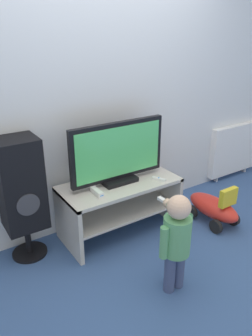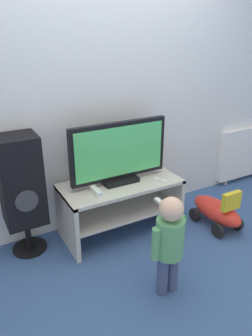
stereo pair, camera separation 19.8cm
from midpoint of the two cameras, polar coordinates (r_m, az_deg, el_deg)
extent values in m
plane|color=#38568C|center=(3.01, -0.28, -13.12)|extent=(16.00, 16.00, 0.00)
cube|color=silver|center=(2.97, -6.75, 13.74)|extent=(10.00, 0.06, 2.60)
cube|color=beige|center=(2.94, -3.03, -2.85)|extent=(1.08, 0.51, 0.03)
cube|color=beige|center=(3.06, -2.92, -7.29)|extent=(1.04, 0.47, 0.02)
cube|color=beige|center=(2.86, -12.06, -9.62)|extent=(0.04, 0.51, 0.51)
cube|color=beige|center=(3.31, 4.86, -4.38)|extent=(0.04, 0.51, 0.51)
cube|color=black|center=(2.94, -3.29, -2.05)|extent=(0.32, 0.20, 0.04)
cube|color=black|center=(2.84, -3.42, 2.98)|extent=(0.91, 0.05, 0.51)
cube|color=#4CBF66|center=(2.81, -3.13, 2.82)|extent=(0.84, 0.01, 0.44)
cube|color=white|center=(2.74, -7.16, -4.18)|extent=(0.05, 0.16, 0.04)
cube|color=#3F8CE5|center=(2.68, -6.35, -4.88)|extent=(0.03, 0.00, 0.01)
cube|color=white|center=(2.97, 3.83, -1.96)|extent=(0.09, 0.13, 0.02)
cylinder|color=#337FD8|center=(2.97, 3.84, -1.73)|extent=(0.01, 0.01, 0.00)
cylinder|color=#3F4C72|center=(2.48, 5.25, -17.75)|extent=(0.08, 0.08, 0.32)
cylinder|color=#3F4C72|center=(2.52, 6.89, -16.98)|extent=(0.08, 0.08, 0.32)
cylinder|color=#599E66|center=(2.32, 6.39, -11.69)|extent=(0.20, 0.20, 0.29)
sphere|color=beige|center=(2.20, 6.65, -6.85)|extent=(0.17, 0.17, 0.17)
cylinder|color=#599E66|center=(2.27, 4.11, -12.88)|extent=(0.06, 0.06, 0.24)
cylinder|color=#599E66|center=(2.40, 6.77, -7.32)|extent=(0.06, 0.24, 0.06)
sphere|color=beige|center=(2.48, 4.99, -6.16)|extent=(0.07, 0.07, 0.07)
cube|color=white|center=(2.51, 4.42, -5.79)|extent=(0.03, 0.13, 0.02)
cylinder|color=black|center=(3.04, -18.23, -13.80)|extent=(0.29, 0.29, 0.02)
cylinder|color=black|center=(2.96, -18.56, -11.74)|extent=(0.05, 0.05, 0.29)
cube|color=black|center=(2.71, -19.92, -2.71)|extent=(0.32, 0.30, 0.75)
cylinder|color=#38383D|center=(2.63, -18.74, -6.14)|extent=(0.18, 0.01, 0.18)
ellipsoid|color=red|center=(3.32, 13.29, -6.65)|extent=(0.25, 0.58, 0.19)
cube|color=yellow|center=(3.15, 15.68, -4.96)|extent=(0.20, 0.05, 0.17)
cylinder|color=black|center=(3.39, 9.72, -7.57)|extent=(0.04, 0.13, 0.13)
cylinder|color=black|center=(3.54, 12.68, -6.36)|extent=(0.04, 0.13, 0.13)
cylinder|color=black|center=(3.20, 13.65, -9.93)|extent=(0.04, 0.13, 0.13)
cylinder|color=black|center=(3.36, 16.59, -8.52)|extent=(0.04, 0.13, 0.13)
cube|color=white|center=(4.32, 16.99, 3.12)|extent=(0.78, 0.08, 0.62)
cube|color=silver|center=(4.26, 14.08, -1.85)|extent=(0.03, 0.05, 0.06)
cube|color=silver|center=(4.65, 18.69, -0.24)|extent=(0.03, 0.05, 0.06)
camera|label=1|loc=(0.10, -92.04, -0.87)|focal=35.00mm
camera|label=2|loc=(0.10, 87.96, 0.87)|focal=35.00mm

